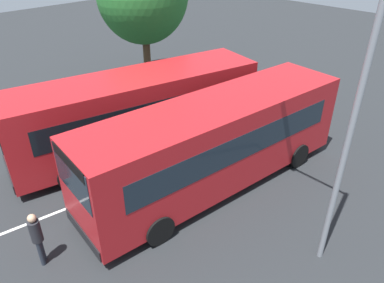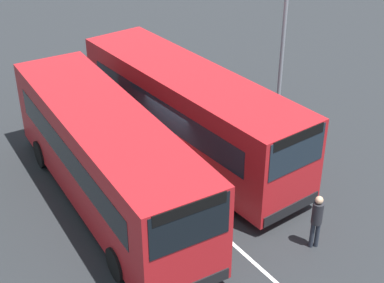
% 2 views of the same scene
% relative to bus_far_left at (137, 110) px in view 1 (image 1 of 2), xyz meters
% --- Properties ---
extents(ground_plane, '(71.14, 71.14, 0.00)m').
position_rel_bus_far_left_xyz_m(ground_plane, '(-0.24, 2.14, -1.82)').
color(ground_plane, '#232628').
extents(bus_far_left, '(10.78, 4.79, 3.30)m').
position_rel_bus_far_left_xyz_m(bus_far_left, '(0.00, 0.00, 0.00)').
color(bus_far_left, '#AD191E').
rests_on(bus_far_left, ground).
extents(bus_center_left, '(10.70, 3.64, 3.30)m').
position_rel_bus_far_left_xyz_m(bus_center_left, '(-0.46, 4.00, 0.00)').
color(bus_center_left, '#AD191E').
rests_on(bus_center_left, ground).
extents(pedestrian, '(0.44, 0.44, 1.80)m').
position_rel_bus_far_left_xyz_m(pedestrian, '(5.87, 3.10, -0.75)').
color(pedestrian, '#232833').
rests_on(pedestrian, ground).
extents(street_lamp, '(0.26, 2.77, 8.59)m').
position_rel_bus_far_left_xyz_m(street_lamp, '(-0.07, 8.34, 3.11)').
color(street_lamp, gray).
rests_on(street_lamp, ground).
extents(lane_stripe_outer_left, '(14.56, 2.46, 0.01)m').
position_rel_bus_far_left_xyz_m(lane_stripe_outer_left, '(-0.24, 2.14, -1.81)').
color(lane_stripe_outer_left, silver).
rests_on(lane_stripe_outer_left, ground).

